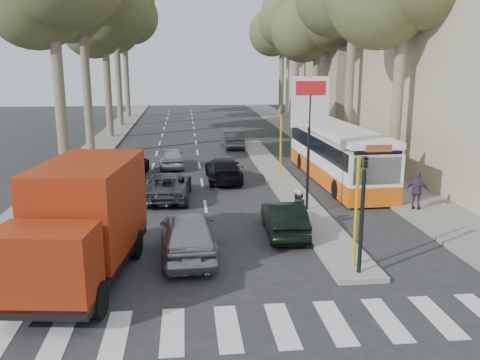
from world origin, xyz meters
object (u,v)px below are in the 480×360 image
at_px(city_bus, 337,152).
at_px(dark_hatchback, 284,218).
at_px(red_truck, 83,220).
at_px(silver_hatchback, 188,234).
at_px(motorcycle, 298,211).

bearing_deg(city_bus, dark_hatchback, -119.29).
height_order(dark_hatchback, red_truck, red_truck).
relative_size(dark_hatchback, red_truck, 0.58).
bearing_deg(dark_hatchback, silver_hatchback, 28.92).
height_order(city_bus, motorcycle, city_bus).
xyz_separation_m(red_truck, city_bus, (10.83, 11.37, -0.25)).
bearing_deg(motorcycle, dark_hatchback, -148.93).
xyz_separation_m(dark_hatchback, red_truck, (-6.45, -3.20, 1.15)).
xyz_separation_m(silver_hatchback, motorcycle, (4.08, 2.16, -0.01)).
xyz_separation_m(dark_hatchback, motorcycle, (0.59, 0.40, 0.12)).
bearing_deg(motorcycle, red_truck, -156.02).
bearing_deg(red_truck, silver_hatchback, 33.91).
relative_size(city_bus, motorcycle, 5.74).
relative_size(dark_hatchback, city_bus, 0.34).
distance_m(silver_hatchback, dark_hatchback, 3.91).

